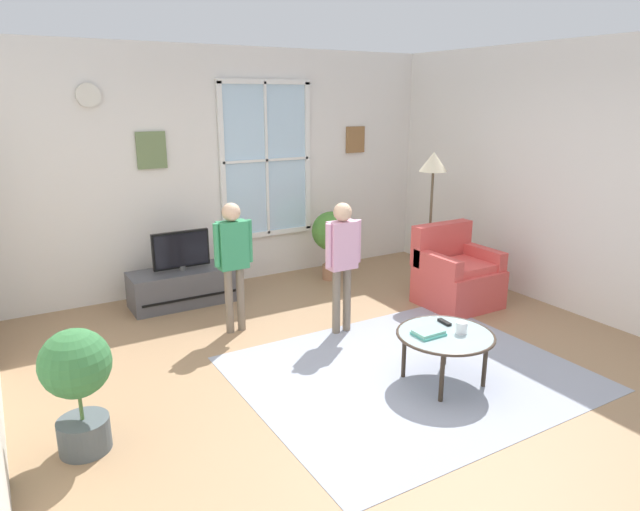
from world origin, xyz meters
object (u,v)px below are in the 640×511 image
potted_plant_corner (77,379)px  person_pink_shirt (342,253)px  television (181,250)px  armchair (456,276)px  remote_near_books (444,322)px  person_green_shirt (233,253)px  tv_stand (183,287)px  cup (461,328)px  coffee_table (445,337)px  book_stack (428,333)px  floor_lamp (433,176)px  potted_plant_by_window (331,234)px

potted_plant_corner → person_pink_shirt: bearing=17.2°
person_pink_shirt → television: bearing=125.3°
armchair → remote_near_books: bearing=-137.2°
person_green_shirt → tv_stand: bearing=101.6°
armchair → cup: bearing=-132.6°
coffee_table → book_stack: size_ratio=3.39×
armchair → potted_plant_corner: bearing=-169.0°
tv_stand → television: size_ratio=1.85×
floor_lamp → armchair: bearing=-98.6°
coffee_table → television: bearing=114.0°
potted_plant_by_window → floor_lamp: 1.44m
armchair → potted_plant_by_window: size_ratio=1.01×
person_green_shirt → cup: bearing=-58.2°
television → coffee_table: 3.08m
coffee_table → potted_plant_corner: potted_plant_corner is taller
book_stack → remote_near_books: book_stack is taller
person_green_shirt → floor_lamp: 2.53m
tv_stand → cup: bearing=-64.6°
cup → person_green_shirt: person_green_shirt is taller
person_pink_shirt → potted_plant_by_window: person_pink_shirt is taller
potted_plant_corner → floor_lamp: (4.06, 1.33, 0.85)m
remote_near_books → cup: bearing=-96.6°
potted_plant_by_window → potted_plant_corner: (-3.26, -2.24, -0.07)m
television → remote_near_books: size_ratio=4.44×
coffee_table → remote_near_books: size_ratio=5.56×
television → potted_plant_corner: (-1.38, -2.31, -0.11)m
armchair → book_stack: (-1.47, -1.22, 0.11)m
person_green_shirt → potted_plant_corner: bearing=-140.6°
book_stack → person_pink_shirt: bearing=91.3°
book_stack → potted_plant_corner: bearing=169.8°
cup → potted_plant_by_window: 2.84m
armchair → book_stack: size_ratio=3.79×
floor_lamp → potted_plant_corner: bearing=-161.9°
person_pink_shirt → cup: bearing=-78.3°
person_pink_shirt → armchair: bearing=0.3°
person_green_shirt → floor_lamp: bearing=0.5°
tv_stand → potted_plant_corner: 2.71m
coffee_table → potted_plant_corner: (-2.63, 0.50, 0.12)m
tv_stand → cup: (1.36, -2.87, 0.27)m
potted_plant_corner → television: bearing=59.0°
tv_stand → person_pink_shirt: size_ratio=0.90×
potted_plant_by_window → remote_near_books: bearing=-100.7°
book_stack → tv_stand: bearing=112.1°
armchair → floor_lamp: floor_lamp is taller
remote_near_books → potted_plant_corner: potted_plant_corner is taller
armchair → person_pink_shirt: 1.57m
remote_near_books → potted_plant_corner: size_ratio=0.17×
tv_stand → television: television is taller
tv_stand → person_green_shirt: bearing=-78.4°
coffee_table → person_green_shirt: (-1.04, 1.81, 0.41)m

